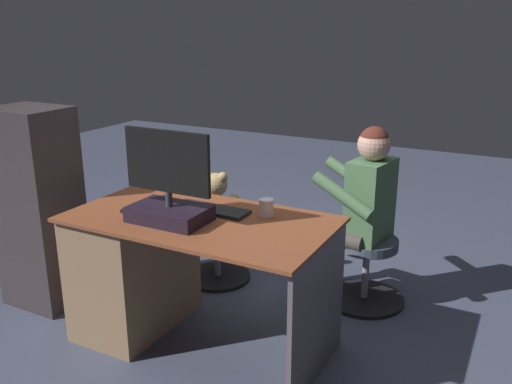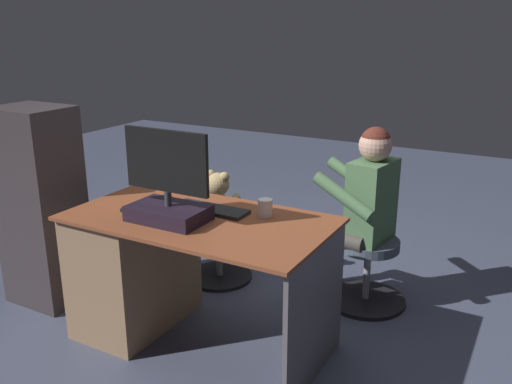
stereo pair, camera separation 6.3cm
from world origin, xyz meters
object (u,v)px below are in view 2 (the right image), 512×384
teddy_bear (219,198)px  person (358,202)px  visitor_chair (367,268)px  computer_mouse (165,198)px  cup (265,208)px  office_chair_teddy (219,245)px  monitor (168,195)px  keyboard (210,209)px  desk (147,264)px  tv_remote (134,208)px

teddy_bear → person: (-0.92, -0.14, 0.08)m
teddy_bear → person: bearing=-171.1°
teddy_bear → visitor_chair: teddy_bear is taller
computer_mouse → visitor_chair: bearing=-142.4°
cup → office_chair_teddy: bearing=-39.8°
monitor → cup: size_ratio=5.30×
monitor → visitor_chair: monitor is taller
keyboard → teddy_bear: 0.72m
monitor → office_chair_teddy: size_ratio=1.08×
computer_mouse → desk: bearing=70.3°
keyboard → cup: cup is taller
monitor → office_chair_teddy: 1.06m
desk → monitor: monitor is taller
desk → computer_mouse: 0.39m
desk → tv_remote: (0.01, 0.07, 0.36)m
tv_remote → person: person is taller
keyboard → tv_remote: bearing=25.4°
desk → teddy_bear: size_ratio=3.97×
cup → person: (-0.28, -0.69, -0.12)m
desk → visitor_chair: (-1.02, -0.88, -0.16)m
keyboard → visitor_chair: bearing=-130.3°
keyboard → visitor_chair: 1.13m
teddy_bear → visitor_chair: 1.07m
keyboard → office_chair_teddy: size_ratio=0.93×
office_chair_teddy → keyboard: bearing=119.6°
tv_remote → teddy_bear: bearing=-78.1°
person → monitor: bearing=55.3°
cup → person: size_ratio=0.08×
person → keyboard: bearing=52.8°
person → desk: bearing=42.7°
desk → cup: bearing=-164.7°
monitor → keyboard: monitor is taller
office_chair_teddy → visitor_chair: size_ratio=0.89×
tv_remote → person: bearing=-121.2°
tv_remote → person: 1.33m
keyboard → cup: 0.31m
monitor → office_chair_teddy: monitor is taller
monitor → tv_remote: size_ratio=3.26×
keyboard → visitor_chair: keyboard is taller
keyboard → desk: bearing=17.1°
computer_mouse → cup: cup is taller
monitor → teddy_bear: bearing=-74.1°
cup → person: person is taller
desk → tv_remote: tv_remote is taller
computer_mouse → tv_remote: bearing=74.6°
desk → person: person is taller
office_chair_teddy → visitor_chair: same height
computer_mouse → tv_remote: 0.21m
keyboard → visitor_chair: size_ratio=0.83×
cup → visitor_chair: bearing=-116.9°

